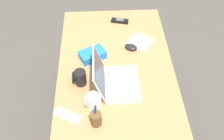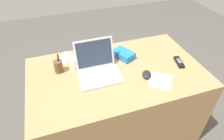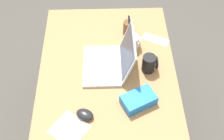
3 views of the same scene
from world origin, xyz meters
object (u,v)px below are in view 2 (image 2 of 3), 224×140
(computer_mouse, at_px, (147,74))
(coffee_mug_tall, at_px, (94,52))
(coffee_mug_white, at_px, (75,63))
(cordless_phone, at_px, (179,62))
(laptop, at_px, (98,69))
(snack_bag, at_px, (124,54))
(pen_holder, at_px, (59,66))

(computer_mouse, relative_size, coffee_mug_tall, 0.88)
(coffee_mug_white, bearing_deg, coffee_mug_tall, 26.20)
(cordless_phone, bearing_deg, coffee_mug_tall, 154.11)
(laptop, bearing_deg, cordless_phone, -6.92)
(snack_bag, bearing_deg, coffee_mug_tall, 160.72)
(coffee_mug_white, height_order, cordless_phone, coffee_mug_white)
(snack_bag, bearing_deg, computer_mouse, -75.22)
(laptop, distance_m, pen_holder, 0.31)
(coffee_mug_tall, xyz_separation_m, cordless_phone, (0.64, -0.31, -0.04))
(cordless_phone, bearing_deg, coffee_mug_white, 165.05)
(coffee_mug_tall, relative_size, cordless_phone, 0.73)
(laptop, height_order, coffee_mug_white, laptop)
(computer_mouse, height_order, pen_holder, pen_holder)
(cordless_phone, relative_size, pen_holder, 0.89)
(coffee_mug_white, distance_m, pen_holder, 0.13)
(coffee_mug_white, bearing_deg, computer_mouse, -29.66)
(coffee_mug_white, relative_size, coffee_mug_tall, 0.93)
(coffee_mug_white, height_order, coffee_mug_tall, coffee_mug_tall)
(coffee_mug_white, bearing_deg, pen_holder, -173.82)
(pen_holder, relative_size, snack_bag, 0.92)
(laptop, relative_size, coffee_mug_tall, 2.87)
(computer_mouse, bearing_deg, snack_bag, 132.90)
(coffee_mug_white, bearing_deg, cordless_phone, -14.95)
(laptop, height_order, computer_mouse, laptop)
(computer_mouse, height_order, snack_bag, snack_bag)
(coffee_mug_white, xyz_separation_m, cordless_phone, (0.82, -0.22, -0.03))
(coffee_mug_tall, relative_size, snack_bag, 0.61)
(laptop, bearing_deg, pen_holder, 156.15)
(computer_mouse, height_order, coffee_mug_white, coffee_mug_white)
(coffee_mug_white, height_order, pen_holder, pen_holder)
(laptop, bearing_deg, coffee_mug_white, 138.19)
(laptop, height_order, cordless_phone, laptop)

